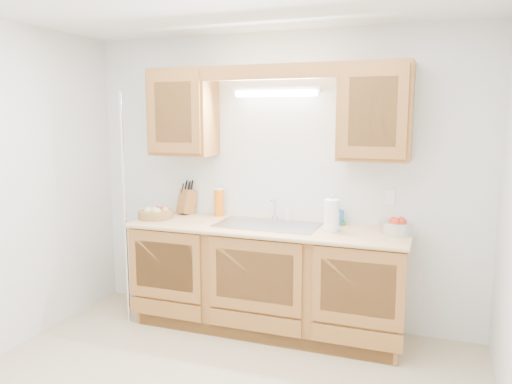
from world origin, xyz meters
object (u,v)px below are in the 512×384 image
at_px(fruit_basket, 156,213).
at_px(apple_bowl, 397,227).
at_px(knife_block, 187,201).
at_px(paper_towel, 332,216).

xyz_separation_m(fruit_basket, apple_bowl, (2.06, 0.10, 0.01)).
height_order(fruit_basket, knife_block, knife_block).
height_order(fruit_basket, apple_bowl, apple_bowl).
bearing_deg(knife_block, apple_bowl, 12.73).
distance_m(paper_towel, apple_bowl, 0.50).
bearing_deg(knife_block, fruit_basket, -104.42).
height_order(fruit_basket, paper_towel, paper_towel).
distance_m(fruit_basket, paper_towel, 1.57).
bearing_deg(apple_bowl, knife_block, 174.89).
xyz_separation_m(knife_block, paper_towel, (1.40, -0.24, 0.01)).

